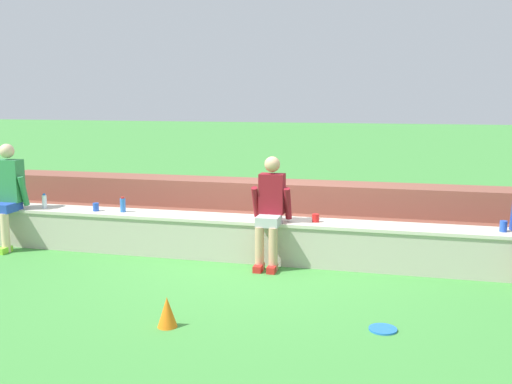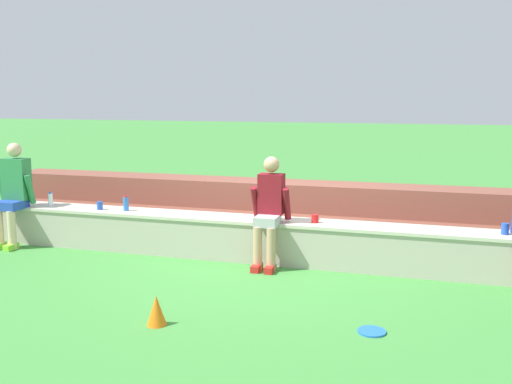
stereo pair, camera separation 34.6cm
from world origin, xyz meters
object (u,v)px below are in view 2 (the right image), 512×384
Objects in this scene: person_left_of_center at (269,209)px; plastic_cup_middle at (100,206)px; water_bottle_mid_left at (51,200)px; water_bottle_near_right at (126,204)px; frisbee at (372,332)px; sports_cone at (156,310)px; person_far_left at (13,191)px; plastic_cup_left_end at (505,229)px; plastic_cup_right_end at (315,219)px.

plastic_cup_middle is (-2.48, 0.18, -0.12)m from person_left_of_center.
person_left_of_center is 3.28m from water_bottle_mid_left.
water_bottle_near_right is (-2.09, 0.21, -0.08)m from person_left_of_center.
frisbee is 1.97m from sports_cone.
person_left_of_center is 4.78× the size of sports_cone.
person_far_left is 1.07× the size of person_left_of_center.
sports_cone is (-3.19, -2.35, -0.46)m from plastic_cup_left_end.
plastic_cup_middle reaches higher than frisbee.
plastic_cup_left_end reaches higher than plastic_cup_middle.
person_left_of_center is at bearing -158.08° from plastic_cup_right_end.
person_left_of_center is 6.54× the size of water_bottle_near_right.
plastic_cup_middle is at bearing 131.02° from sports_cone.
water_bottle_near_right is 1.18m from water_bottle_mid_left.
sports_cone is at bearing -113.49° from plastic_cup_right_end.
water_bottle_mid_left is 0.79m from plastic_cup_middle.
frisbee is (3.53, -1.93, -0.63)m from water_bottle_near_right.
water_bottle_near_right reaches higher than sports_cone.
water_bottle_near_right is at bearing -179.93° from plastic_cup_right_end.
sports_cone reaches higher than frisbee.
plastic_cup_left_end is at bearing 56.73° from frisbee.
plastic_cup_right_end reaches higher than sports_cone.
water_bottle_mid_left is 5.12m from frisbee.
person_far_left reaches higher than plastic_cup_right_end.
person_left_of_center reaches higher than frisbee.
water_bottle_near_right is at bearing 9.01° from person_far_left.
plastic_cup_right_end is (3.81, 0.04, -0.05)m from water_bottle_mid_left.
person_far_left is at bearing -179.29° from person_left_of_center.
plastic_cup_left_end is 0.45× the size of sports_cone.
water_bottle_mid_left is 2.06× the size of plastic_cup_right_end.
plastic_cup_right_end is at bearing 3.51° from person_far_left.
water_bottle_near_right is at bearing 151.36° from frisbee.
plastic_cup_right_end is (0.53, 0.21, -0.13)m from person_left_of_center.
plastic_cup_right_end is at bearing 115.13° from frisbee.
plastic_cup_right_end is at bearing 0.07° from water_bottle_near_right.
person_far_left reaches higher than sports_cone.
person_far_left reaches higher than frisbee.
water_bottle_near_right is (1.62, 0.26, -0.14)m from person_far_left.
plastic_cup_middle reaches higher than plastic_cup_right_end.
person_far_left is at bearing -176.49° from plastic_cup_right_end.
plastic_cup_left_end is at bearing 2.44° from person_far_left.
person_left_of_center is 2.49m from plastic_cup_middle.
water_bottle_near_right reaches higher than plastic_cup_left_end.
sports_cone is (1.61, -2.33, -0.50)m from water_bottle_near_right.
water_bottle_near_right reaches higher than plastic_cup_middle.
sports_cone is at bearing -102.82° from person_left_of_center.
plastic_cup_right_end is at bearing 66.51° from sports_cone.
plastic_cup_left_end is (5.19, 0.05, 0.01)m from plastic_cup_middle.
water_bottle_near_right is at bearing 1.61° from water_bottle_mid_left.
water_bottle_mid_left is at bearing 176.90° from person_left_of_center.
water_bottle_near_right is at bearing 124.64° from sports_cone.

